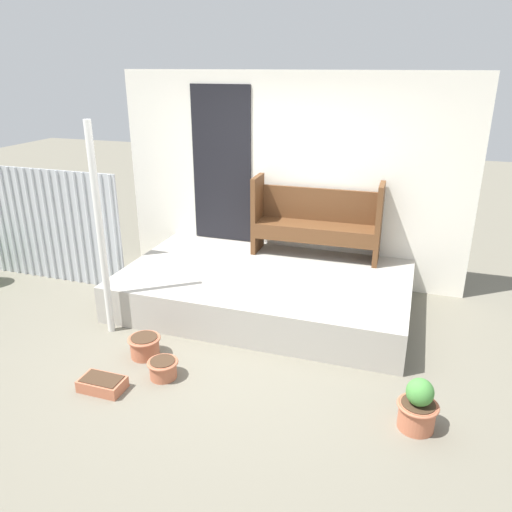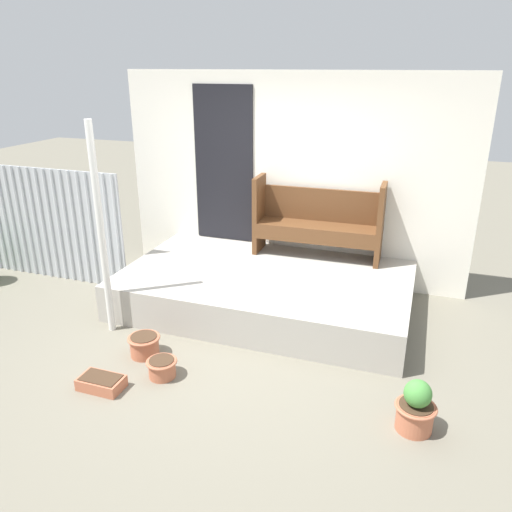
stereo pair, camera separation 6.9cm
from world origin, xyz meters
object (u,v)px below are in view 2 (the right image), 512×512
object	(u,v)px
flower_pot_middle	(162,367)
planter_box_rect	(101,383)
flower_pot_left	(144,345)
support_post	(101,232)
bench	(318,219)
flower_pot_right	(416,409)

from	to	relation	value
flower_pot_middle	planter_box_rect	distance (m)	0.54
flower_pot_left	flower_pot_middle	size ratio (longest dim) A/B	1.12
flower_pot_left	planter_box_rect	xyz separation A→B (m)	(-0.08, -0.60, -0.06)
support_post	flower_pot_middle	bearing A→B (deg)	-32.09
flower_pot_middle	planter_box_rect	bearing A→B (deg)	-141.12
support_post	planter_box_rect	size ratio (longest dim) A/B	5.61
support_post	flower_pot_left	distance (m)	1.19
support_post	planter_box_rect	world-z (taller)	support_post
bench	flower_pot_middle	xyz separation A→B (m)	(-0.87, -2.40, -0.81)
flower_pot_middle	flower_pot_right	size ratio (longest dim) A/B	0.65
support_post	flower_pot_middle	size ratio (longest dim) A/B	7.75
flower_pot_right	planter_box_rect	world-z (taller)	flower_pot_right
support_post	planter_box_rect	distance (m)	1.48
support_post	bench	world-z (taller)	support_post
bench	planter_box_rect	size ratio (longest dim) A/B	3.99
flower_pot_left	support_post	bearing A→B (deg)	151.39
support_post	flower_pot_left	xyz separation A→B (m)	(0.60, -0.33, -0.98)
bench	flower_pot_right	xyz separation A→B (m)	(1.33, -2.38, -0.71)
bench	flower_pot_left	bearing A→B (deg)	-120.77
flower_pot_left	flower_pot_right	distance (m)	2.55
flower_pot_middle	flower_pot_right	bearing A→B (deg)	0.55
flower_pot_left	flower_pot_middle	xyz separation A→B (m)	(0.34, -0.26, -0.02)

